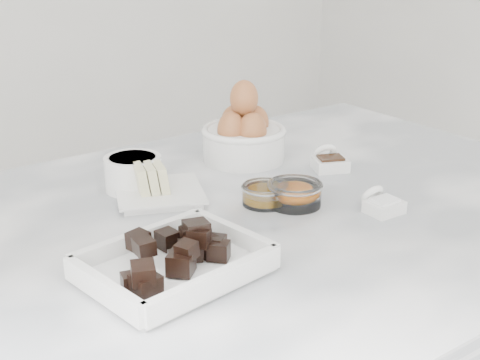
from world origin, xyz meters
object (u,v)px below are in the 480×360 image
Objects in this scene: chocolate_dish at (174,259)px; sugar_ramekin at (133,172)px; salt_spoon at (381,203)px; zest_bowl at (295,193)px; honey_bowl at (265,194)px; egg_bowl at (244,135)px; butter_plate at (158,188)px; vanilla_spoon at (329,161)px.

chocolate_dish is 0.30m from sugar_ramekin.
sugar_ramekin is 1.44× the size of salt_spoon.
sugar_ramekin is 1.08× the size of zest_bowl.
honey_bowl is at bearing -52.50° from sugar_ramekin.
egg_bowl is 1.81× the size of zest_bowl.
egg_bowl is (0.22, 0.07, 0.03)m from butter_plate.
butter_plate and sugar_ramekin have the same top height.
vanilla_spoon is (0.19, 0.06, -0.00)m from honey_bowl.
chocolate_dish is 0.45m from egg_bowl.
egg_bowl is 2.12× the size of honey_bowl.
salt_spoon is (0.09, -0.09, -0.01)m from zest_bowl.
egg_bowl is at bearing 94.41° from salt_spoon.
honey_bowl is 0.86× the size of vanilla_spoon.
vanilla_spoon is at bearing -9.87° from butter_plate.
butter_plate is at bearing 170.13° from vanilla_spoon.
chocolate_dish is 0.25m from butter_plate.
sugar_ramekin is 0.22m from honey_bowl.
vanilla_spoon is (0.09, -0.13, -0.03)m from egg_bowl.
sugar_ramekin is at bearing 130.47° from salt_spoon.
chocolate_dish is 1.51× the size of egg_bowl.
chocolate_dish is 0.26m from honey_bowl.
egg_bowl reaches higher than chocolate_dish.
chocolate_dish is at bearing -157.25° from vanilla_spoon.
chocolate_dish reaches higher than honey_bowl.
zest_bowl is 0.18m from vanilla_spoon.
salt_spoon is (-0.07, -0.19, -0.00)m from vanilla_spoon.
butter_plate reaches higher than salt_spoon.
chocolate_dish reaches higher than zest_bowl.
chocolate_dish and butter_plate have the same top height.
chocolate_dish is 2.51× the size of sugar_ramekin.
chocolate_dish is 2.75× the size of vanilla_spoon.
zest_bowl is 1.33× the size of salt_spoon.
chocolate_dish is at bearing -162.11° from zest_bowl.
zest_bowl is at bearing -106.31° from egg_bowl.
butter_plate reaches higher than zest_bowl.
butter_plate is 2.39× the size of honey_bowl.
sugar_ramekin is at bearing 101.25° from butter_plate.
butter_plate is at bearing 135.43° from salt_spoon.
egg_bowl is at bearing 3.43° from sugar_ramekin.
vanilla_spoon is at bearing 30.19° from zest_bowl.
salt_spoon is (0.12, -0.13, -0.00)m from honey_bowl.
sugar_ramekin is 0.23m from egg_bowl.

